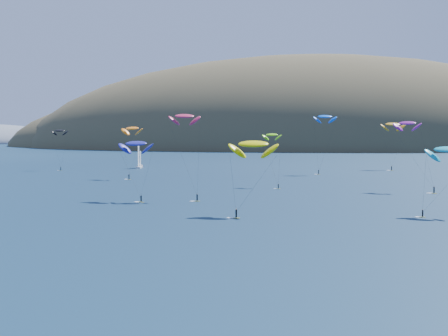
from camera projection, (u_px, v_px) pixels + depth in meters
name	position (u px, v px, depth m)	size (l,w,h in m)	color
ground	(208.00, 279.00, 78.94)	(2800.00, 2800.00, 0.00)	black
island	(329.00, 158.00, 631.77)	(730.00, 300.00, 210.00)	#3D3526
sailboat	(139.00, 166.00, 299.01)	(9.82, 8.49, 12.14)	silver
kitesurfer_1	(132.00, 128.00, 237.71)	(9.56, 10.01, 21.53)	yellow
kitesurfer_2	(253.00, 144.00, 139.15)	(10.53, 10.87, 18.55)	yellow
kitesurfer_3	(272.00, 135.00, 205.41)	(6.45, 11.92, 18.68)	yellow
kitesurfer_4	(325.00, 117.00, 261.35)	(9.65, 7.92, 26.63)	yellow
kitesurfer_5	(448.00, 149.00, 137.09)	(11.73, 8.62, 17.03)	yellow
kitesurfer_6	(407.00, 123.00, 191.34)	(11.80, 13.29, 22.99)	yellow
kitesurfer_9	(185.00, 116.00, 168.67)	(9.70, 9.87, 24.69)	yellow
kitesurfer_10	(136.00, 144.00, 166.33)	(9.59, 8.92, 17.62)	yellow
kitesurfer_11	(393.00, 124.00, 290.72)	(11.43, 14.05, 24.04)	yellow
kitesurfer_12	(60.00, 131.00, 285.83)	(7.79, 7.49, 20.02)	yellow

